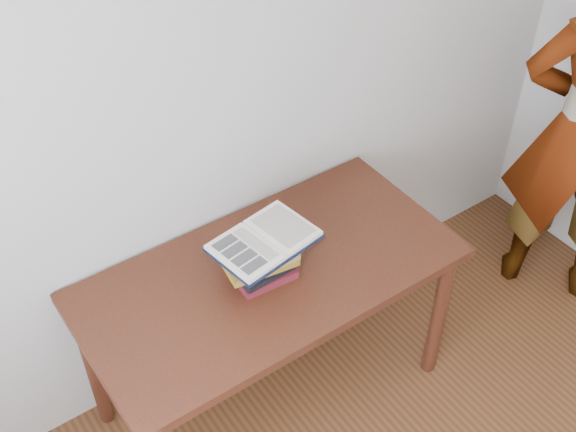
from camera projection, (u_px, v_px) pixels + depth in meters
desk at (270, 289)px, 2.71m from camera, size 1.41×0.70×0.76m
book_stack at (260, 258)px, 2.57m from camera, size 0.28×0.21×0.17m
open_book at (264, 241)px, 2.50m from camera, size 0.39×0.30×0.03m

